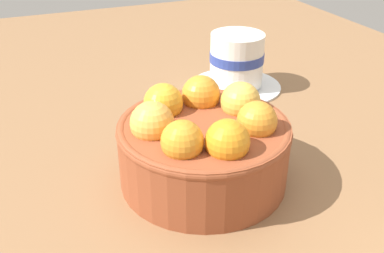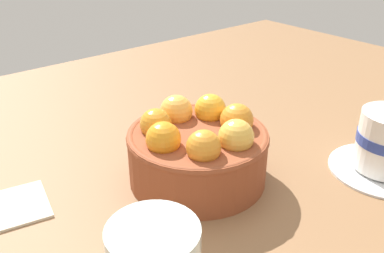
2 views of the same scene
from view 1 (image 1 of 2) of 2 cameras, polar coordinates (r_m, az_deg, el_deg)
ground_plane at (r=46.61cm, az=1.40°, el=-8.72°), size 143.50×105.56×4.08cm
terracotta_bowl at (r=43.11cm, az=1.47°, el=-2.15°), size 16.71×16.71×9.17cm
coffee_cup at (r=64.26cm, az=5.73°, el=8.06°), size 13.18×13.18×7.97cm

